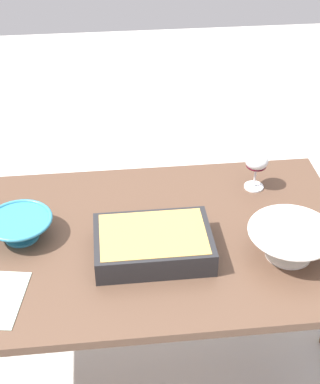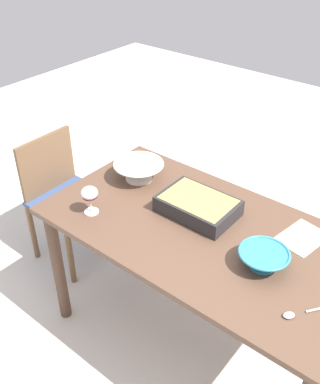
{
  "view_description": "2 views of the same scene",
  "coord_description": "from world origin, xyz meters",
  "px_view_note": "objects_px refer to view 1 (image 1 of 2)",
  "views": [
    {
      "loc": [
        -0.03,
        -1.38,
        1.94
      ],
      "look_at": [
        0.14,
        0.14,
        0.84
      ],
      "focal_mm": 53.32,
      "sensor_mm": 36.0,
      "label": 1
    },
    {
      "loc": [
        -0.81,
        1.32,
        2.03
      ],
      "look_at": [
        0.25,
        -0.0,
        0.86
      ],
      "focal_mm": 41.22,
      "sensor_mm": 36.0,
      "label": 2
    }
  ],
  "objects_px": {
    "casserole_dish": "(153,243)",
    "dining_table": "(124,265)",
    "mixing_bowl": "(20,226)",
    "small_bowl": "(290,241)",
    "wine_glass": "(256,164)"
  },
  "relations": [
    {
      "from": "wine_glass",
      "to": "mixing_bowl",
      "type": "distance_m",
      "value": 0.82
    },
    {
      "from": "casserole_dish",
      "to": "dining_table",
      "type": "bearing_deg",
      "value": 138.64
    },
    {
      "from": "mixing_bowl",
      "to": "small_bowl",
      "type": "relative_size",
      "value": 0.8
    },
    {
      "from": "wine_glass",
      "to": "small_bowl",
      "type": "distance_m",
      "value": 0.36
    },
    {
      "from": "dining_table",
      "to": "wine_glass",
      "type": "distance_m",
      "value": 0.58
    },
    {
      "from": "casserole_dish",
      "to": "mixing_bowl",
      "type": "bearing_deg",
      "value": 162.79
    },
    {
      "from": "wine_glass",
      "to": "mixing_bowl",
      "type": "bearing_deg",
      "value": -166.84
    },
    {
      "from": "mixing_bowl",
      "to": "wine_glass",
      "type": "bearing_deg",
      "value": 13.16
    },
    {
      "from": "dining_table",
      "to": "small_bowl",
      "type": "bearing_deg",
      "value": -14.31
    },
    {
      "from": "mixing_bowl",
      "to": "small_bowl",
      "type": "distance_m",
      "value": 0.84
    },
    {
      "from": "mixing_bowl",
      "to": "small_bowl",
      "type": "xyz_separation_m",
      "value": [
        0.82,
        -0.17,
        0.01
      ]
    },
    {
      "from": "dining_table",
      "to": "small_bowl",
      "type": "relative_size",
      "value": 5.62
    },
    {
      "from": "dining_table",
      "to": "casserole_dish",
      "type": "xyz_separation_m",
      "value": [
        0.09,
        -0.08,
        0.16
      ]
    },
    {
      "from": "small_bowl",
      "to": "wine_glass",
      "type": "bearing_deg",
      "value": 92.8
    },
    {
      "from": "casserole_dish",
      "to": "small_bowl",
      "type": "xyz_separation_m",
      "value": [
        0.41,
        -0.05,
        0.01
      ]
    }
  ]
}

